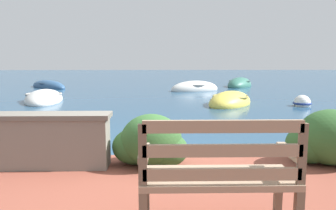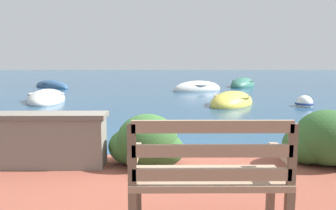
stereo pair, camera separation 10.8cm
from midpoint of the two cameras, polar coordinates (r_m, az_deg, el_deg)
ground_plane at (r=4.78m, az=-5.61°, el=-11.14°), size 80.00×80.00×0.00m
park_bench at (r=2.58m, az=8.33°, el=-11.70°), size 1.21×0.48×0.93m
stone_wall at (r=4.37m, az=-19.69°, el=-5.70°), size 1.51×0.39×0.68m
hedge_clump_left at (r=4.19m, az=-3.05°, el=-6.64°), size 0.97×0.70×0.66m
hedge_clump_centre at (r=4.67m, az=26.46°, el=-5.65°), size 1.05×0.76×0.71m
rowboat_nearest at (r=11.39m, az=11.31°, el=0.41°), size 2.29×2.64×0.81m
rowboat_mid at (r=12.97m, az=-20.17°, el=0.96°), size 1.91×3.25×0.75m
rowboat_far at (r=16.10m, az=5.32°, el=2.76°), size 2.76×2.02×0.85m
rowboat_outer at (r=18.78m, az=-19.44°, el=3.06°), size 2.81×2.72×0.71m
rowboat_distant at (r=18.93m, az=13.03°, el=3.40°), size 2.30×3.00×0.88m
mooring_buoy at (r=11.70m, az=22.89°, el=0.24°), size 0.60×0.60×0.55m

